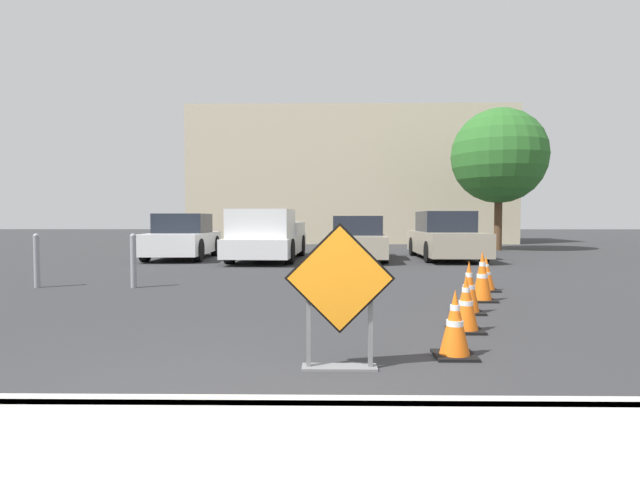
# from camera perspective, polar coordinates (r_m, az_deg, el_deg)

# --- Properties ---
(ground_plane) EXTENTS (96.00, 96.00, 0.00)m
(ground_plane) POSITION_cam_1_polar(r_m,az_deg,el_deg) (13.32, -2.56, -3.27)
(ground_plane) COLOR #333335
(curb_lip) EXTENTS (25.71, 0.20, 0.14)m
(curb_lip) POSITION_cam_1_polar(r_m,az_deg,el_deg) (3.55, -12.49, -18.45)
(curb_lip) COLOR beige
(curb_lip) RESTS_ON ground_plane
(road_closed_sign) EXTENTS (0.97, 0.20, 1.30)m
(road_closed_sign) POSITION_cam_1_polar(r_m,az_deg,el_deg) (4.39, 2.27, -5.97)
(road_closed_sign) COLOR black
(road_closed_sign) RESTS_ON ground_plane
(traffic_cone_nearest) EXTENTS (0.39, 0.39, 0.65)m
(traffic_cone_nearest) POSITION_cam_1_polar(r_m,az_deg,el_deg) (5.03, 15.16, -9.28)
(traffic_cone_nearest) COLOR black
(traffic_cone_nearest) RESTS_ON ground_plane
(traffic_cone_second) EXTENTS (0.40, 0.40, 0.68)m
(traffic_cone_second) POSITION_cam_1_polar(r_m,az_deg,el_deg) (6.15, 16.33, -7.03)
(traffic_cone_second) COLOR black
(traffic_cone_second) RESTS_ON ground_plane
(traffic_cone_third) EXTENTS (0.40, 0.40, 0.74)m
(traffic_cone_third) POSITION_cam_1_polar(r_m,az_deg,el_deg) (7.33, 16.64, -5.26)
(traffic_cone_third) COLOR black
(traffic_cone_third) RESTS_ON ground_plane
(traffic_cone_fourth) EXTENTS (0.42, 0.42, 0.82)m
(traffic_cone_fourth) POSITION_cam_1_polar(r_m,az_deg,el_deg) (8.45, 18.05, -3.99)
(traffic_cone_fourth) COLOR black
(traffic_cone_fourth) RESTS_ON ground_plane
(traffic_cone_fifth) EXTENTS (0.45, 0.45, 0.64)m
(traffic_cone_fifth) POSITION_cam_1_polar(r_m,az_deg,el_deg) (9.67, 18.42, -3.72)
(traffic_cone_fifth) COLOR black
(traffic_cone_fifth) RESTS_ON ground_plane
(parked_car_nearest) EXTENTS (1.92, 4.06, 1.49)m
(parked_car_nearest) POSITION_cam_1_polar(r_m,az_deg,el_deg) (17.13, -15.41, 0.23)
(parked_car_nearest) COLOR white
(parked_car_nearest) RESTS_ON ground_plane
(pickup_truck) EXTENTS (2.21, 5.45, 1.60)m
(pickup_truck) POSITION_cam_1_polar(r_m,az_deg,el_deg) (15.88, -6.10, 0.26)
(pickup_truck) COLOR silver
(pickup_truck) RESTS_ON ground_plane
(parked_car_second) EXTENTS (2.00, 4.50, 1.41)m
(parked_car_second) POSITION_cam_1_polar(r_m,az_deg,el_deg) (16.23, 4.34, 0.05)
(parked_car_second) COLOR #A39984
(parked_car_second) RESTS_ON ground_plane
(parked_car_third) EXTENTS (1.88, 4.70, 1.56)m
(parked_car_third) POSITION_cam_1_polar(r_m,az_deg,el_deg) (16.91, 14.11, 0.30)
(parked_car_third) COLOR #A39984
(parked_car_third) RESTS_ON ground_plane
(bollard_nearest) EXTENTS (0.12, 0.12, 1.05)m
(bollard_nearest) POSITION_cam_1_polar(r_m,az_deg,el_deg) (10.23, -20.55, -2.07)
(bollard_nearest) COLOR gray
(bollard_nearest) RESTS_ON ground_plane
(bollard_second) EXTENTS (0.12, 0.12, 1.05)m
(bollard_second) POSITION_cam_1_polar(r_m,az_deg,el_deg) (11.05, -29.64, -1.91)
(bollard_second) COLOR gray
(bollard_second) RESTS_ON ground_plane
(building_facade_backdrop) EXTENTS (17.23, 5.00, 7.20)m
(building_facade_backdrop) POSITION_cam_1_polar(r_m,az_deg,el_deg) (28.27, 3.45, 7.08)
(building_facade_backdrop) COLOR beige
(building_facade_backdrop) RESTS_ON ground_plane
(street_tree_behind_lot) EXTENTS (3.92, 3.92, 5.90)m
(street_tree_behind_lot) POSITION_cam_1_polar(r_m,az_deg,el_deg) (22.28, 19.79, 9.01)
(street_tree_behind_lot) COLOR #513823
(street_tree_behind_lot) RESTS_ON ground_plane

